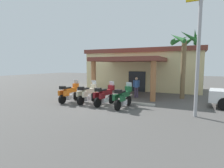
{
  "coord_description": "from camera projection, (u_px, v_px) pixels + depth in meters",
  "views": [
    {
      "loc": [
        6.04,
        -10.58,
        2.77
      ],
      "look_at": [
        -0.56,
        2.47,
        1.2
      ],
      "focal_mm": 28.36,
      "sensor_mm": 36.0,
      "label": 1
    }
  ],
  "objects": [
    {
      "name": "motorcycle_cream",
      "position": [
        87.0,
        94.0,
        12.82
      ],
      "size": [
        0.72,
        2.21,
        1.61
      ],
      "rotation": [
        0.0,
        0.0,
        1.53
      ],
      "color": "black",
      "rests_on": "ground_plane"
    },
    {
      "name": "motorcycle_green",
      "position": [
        123.0,
        97.0,
        11.42
      ],
      "size": [
        0.73,
        2.21,
        1.61
      ],
      "rotation": [
        0.0,
        0.0,
        1.51
      ],
      "color": "black",
      "rests_on": "ground_plane"
    },
    {
      "name": "motorcycle_orange",
      "position": [
        69.0,
        93.0,
        13.24
      ],
      "size": [
        0.7,
        2.21,
        1.61
      ],
      "rotation": [
        0.0,
        0.0,
        1.57
      ],
      "color": "black",
      "rests_on": "ground_plane"
    },
    {
      "name": "pedestrian",
      "position": [
        136.0,
        86.0,
        15.11
      ],
      "size": [
        0.51,
        0.32,
        1.74
      ],
      "rotation": [
        0.0,
        0.0,
        1.86
      ],
      "color": "#3F334C",
      "rests_on": "ground_plane"
    },
    {
      "name": "palm_tree_near_portico",
      "position": [
        184.0,
        50.0,
        14.3
      ],
      "size": [
        2.43,
        2.5,
        5.59
      ],
      "color": "brown",
      "rests_on": "ground_plane"
    },
    {
      "name": "ground_plane",
      "position": [
        103.0,
        105.0,
        12.39
      ],
      "size": [
        80.0,
        80.0,
        0.0
      ],
      "primitive_type": "plane",
      "color": "#514F4C"
    },
    {
      "name": "roadside_sign",
      "position": [
        200.0,
        26.0,
        9.02
      ],
      "size": [
        1.4,
        0.18,
        7.13
      ],
      "color": "#99999E",
      "rests_on": "ground_plane"
    },
    {
      "name": "motorcycle_maroon",
      "position": [
        105.0,
        95.0,
        12.17
      ],
      "size": [
        0.82,
        2.21,
        1.61
      ],
      "rotation": [
        0.0,
        0.0,
        1.42
      ],
      "color": "black",
      "rests_on": "ground_plane"
    },
    {
      "name": "motel_building",
      "position": [
        143.0,
        69.0,
        20.65
      ],
      "size": [
        13.1,
        10.57,
        4.54
      ],
      "rotation": [
        0.0,
        0.0,
        0.04
      ],
      "color": "beige",
      "rests_on": "ground_plane"
    },
    {
      "name": "curb_strip",
      "position": [
        105.0,
        100.0,
        13.72
      ],
      "size": [
        7.79,
        0.36,
        0.12
      ],
      "primitive_type": "cube",
      "color": "#ADA89E",
      "rests_on": "ground_plane"
    }
  ]
}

